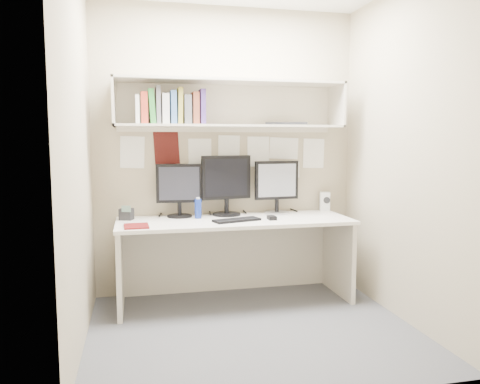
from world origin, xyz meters
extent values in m
cube|color=#49494E|center=(0.00, 0.00, 0.00)|extent=(2.40, 2.00, 0.01)
cube|color=tan|center=(0.00, 1.00, 1.30)|extent=(2.40, 0.02, 2.60)
cube|color=tan|center=(0.00, -1.00, 1.30)|extent=(2.40, 0.02, 2.60)
cube|color=tan|center=(-1.20, 0.00, 1.30)|extent=(0.02, 2.00, 2.60)
cube|color=tan|center=(1.20, 0.00, 1.30)|extent=(0.02, 2.00, 2.60)
cube|color=silver|center=(0.00, 0.64, 0.71)|extent=(2.00, 0.70, 0.03)
cube|color=beige|center=(0.00, 0.97, 0.35)|extent=(1.96, 0.02, 0.70)
cube|color=beige|center=(0.00, 0.81, 1.53)|extent=(2.00, 0.38, 0.02)
cube|color=beige|center=(0.00, 0.81, 1.91)|extent=(2.00, 0.38, 0.02)
cube|color=beige|center=(0.00, 0.99, 1.72)|extent=(2.00, 0.02, 0.40)
cube|color=beige|center=(-0.99, 0.81, 1.72)|extent=(0.02, 0.38, 0.40)
cube|color=beige|center=(0.99, 0.81, 1.72)|extent=(0.02, 0.38, 0.40)
cylinder|color=black|center=(-0.45, 0.86, 0.74)|extent=(0.22, 0.22, 0.02)
cylinder|color=black|center=(-0.45, 0.86, 0.80)|extent=(0.04, 0.04, 0.11)
cube|color=black|center=(-0.45, 0.87, 1.03)|extent=(0.40, 0.07, 0.34)
cube|color=black|center=(-0.45, 0.85, 1.03)|extent=(0.35, 0.04, 0.29)
cylinder|color=black|center=(-0.03, 0.86, 0.74)|extent=(0.25, 0.25, 0.02)
cylinder|color=black|center=(-0.03, 0.86, 0.81)|extent=(0.04, 0.04, 0.13)
cube|color=black|center=(-0.03, 0.87, 1.07)|extent=(0.46, 0.12, 0.39)
cube|color=black|center=(-0.03, 0.85, 1.07)|extent=(0.40, 0.08, 0.34)
cylinder|color=#A5A5AA|center=(0.44, 0.86, 0.74)|extent=(0.23, 0.23, 0.02)
cylinder|color=black|center=(0.44, 0.86, 0.80)|extent=(0.04, 0.04, 0.11)
cube|color=black|center=(0.44, 0.87, 1.04)|extent=(0.42, 0.07, 0.35)
cube|color=#B4B4B9|center=(0.44, 0.85, 1.04)|extent=(0.36, 0.03, 0.30)
cube|color=black|center=(-0.01, 0.53, 0.74)|extent=(0.42, 0.25, 0.02)
cube|color=black|center=(0.30, 0.54, 0.75)|extent=(0.07, 0.10, 0.03)
cube|color=silver|center=(0.94, 0.91, 0.82)|extent=(0.11, 0.11, 0.18)
cylinder|color=black|center=(0.94, 0.87, 0.84)|extent=(0.06, 0.02, 0.06)
cylinder|color=navy|center=(-0.30, 0.75, 0.81)|extent=(0.06, 0.06, 0.17)
cylinder|color=white|center=(-0.30, 0.75, 0.90)|extent=(0.03, 0.03, 0.02)
cube|color=#5A0F0F|center=(-0.83, 0.45, 0.74)|extent=(0.20, 0.24, 0.01)
cube|color=black|center=(-0.91, 0.80, 0.78)|extent=(0.13, 0.12, 0.10)
cube|color=#4C6659|center=(-0.91, 0.76, 0.83)|extent=(0.08, 0.04, 0.05)
cube|color=silver|center=(-0.80, 0.78, 1.66)|extent=(0.03, 0.19, 0.23)
cube|color=#B53521|center=(-0.74, 0.78, 1.67)|extent=(0.05, 0.19, 0.26)
cube|color=#26722B|center=(-0.68, 0.78, 1.68)|extent=(0.04, 0.19, 0.29)
cube|color=#535258|center=(-0.63, 0.78, 1.70)|extent=(0.04, 0.19, 0.31)
cube|color=#BAB9B4|center=(-0.57, 0.78, 1.67)|extent=(0.06, 0.19, 0.25)
cube|color=#395B8F|center=(-0.50, 0.78, 1.68)|extent=(0.05, 0.19, 0.28)
cube|color=olive|center=(-0.45, 0.78, 1.69)|extent=(0.04, 0.19, 0.30)
cube|color=#47474A|center=(-0.39, 0.78, 1.66)|extent=(0.06, 0.19, 0.24)
cube|color=brown|center=(-0.32, 0.78, 1.67)|extent=(0.05, 0.19, 0.27)
cube|color=#3B2565|center=(-0.26, 0.78, 1.69)|extent=(0.04, 0.19, 0.29)
cube|color=black|center=(0.52, 0.83, 1.55)|extent=(0.40, 0.25, 0.03)
camera|label=1|loc=(-0.83, -3.25, 1.40)|focal=35.00mm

